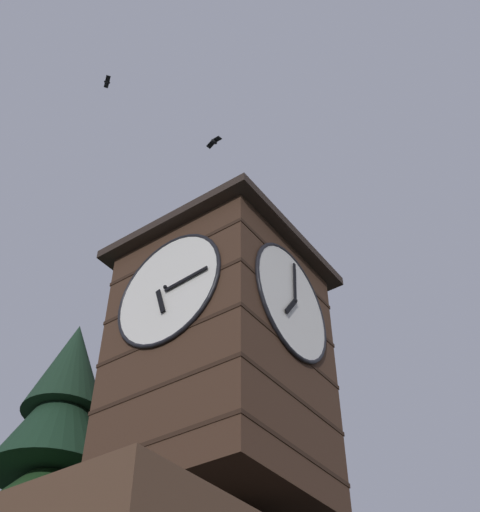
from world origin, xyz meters
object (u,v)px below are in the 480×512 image
Objects in this scene: clock_tower at (221,350)px; flying_bird_high at (214,142)px; flying_bird_low at (107,82)px; moon at (34,505)px.

flying_bird_high reaches higher than clock_tower.
clock_tower is 13.90× the size of flying_bird_high.
flying_bird_low reaches higher than clock_tower.
moon is at bearing -120.15° from clock_tower.
flying_bird_low is (17.92, 22.68, 3.71)m from moon.
moon is 3.65× the size of flying_bird_low.
flying_bird_high is at bearing 59.86° from moon.
moon is 2.71× the size of flying_bird_high.
flying_bird_high is 4.19m from flying_bird_low.
clock_tower is at bearing 138.65° from flying_bird_low.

